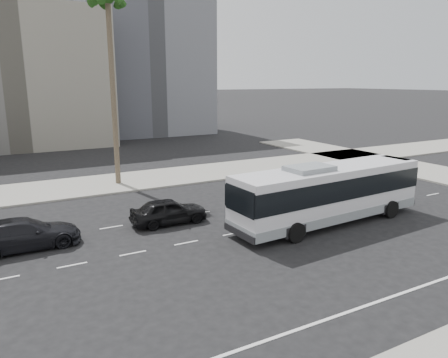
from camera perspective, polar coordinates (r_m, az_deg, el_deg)
ground at (r=26.21m, az=7.04°, el=-6.27°), size 700.00×700.00×0.00m
sidewalk_north at (r=39.31m, az=-6.17°, el=0.48°), size 120.00×7.00×0.15m
midrise_beige_west at (r=65.04m, az=-27.01°, el=12.10°), size 24.00×18.00×18.00m
midrise_gray_center at (r=75.56m, az=-11.67°, el=16.24°), size 20.00×20.00×26.00m
civic_tower at (r=271.96m, az=-27.23°, el=18.21°), size 42.00×42.00×129.00m
highrise_right at (r=258.33m, az=-15.97°, el=18.60°), size 26.00×26.00×70.00m
highrise_far at (r=293.25m, az=-12.32°, el=17.12°), size 22.00×22.00×60.00m
city_bus at (r=26.72m, az=14.04°, el=-1.69°), size 13.45×3.73×3.82m
car_a at (r=26.35m, az=-7.52°, el=-4.34°), size 2.03×4.77×1.61m
car_b at (r=24.68m, az=-25.53°, el=-6.75°), size 2.35×5.69×1.65m
palm_near at (r=36.60m, az=-15.52°, el=22.25°), size 4.82×4.82×16.25m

